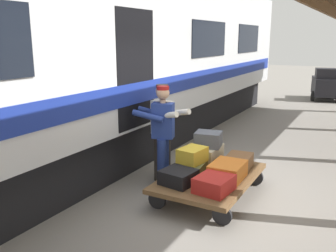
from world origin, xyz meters
TOP-DOWN VIEW (x-y plane):
  - ground_plane at (0.00, 0.00)m, footprint 60.00×60.00m
  - train_car at (3.20, 0.00)m, footprint 3.03×18.27m
  - luggage_cart at (0.25, 0.13)m, footprint 1.30×1.99m
  - suitcase_orange_carryall at (-0.04, 0.13)m, footprint 0.48×0.62m
  - suitcase_brown_leather at (-0.04, -0.42)m, footprint 0.44×0.58m
  - suitcase_black_hardshell at (0.53, 0.67)m, footprint 0.52×0.51m
  - suitcase_olive_duffel at (0.53, 0.13)m, footprint 0.45×0.64m
  - suitcase_cream_canvas at (0.53, -0.42)m, footprint 0.41×0.64m
  - suitcase_red_plastic at (-0.04, 0.67)m, footprint 0.51×0.57m
  - suitcase_yellow_case at (0.55, 0.17)m, footprint 0.40×0.50m
  - suitcase_slate_roller at (0.52, -0.43)m, footprint 0.50×0.45m
  - porter_in_overalls at (1.19, 0.02)m, footprint 0.73×0.55m
  - porter_by_door at (1.27, -0.16)m, footprint 0.72×0.53m
  - baggage_tug at (-0.31, -10.90)m, footprint 1.45×1.90m

SIDE VIEW (x-z plane):
  - ground_plane at x=0.00m, z-range 0.00..0.00m
  - luggage_cart at x=0.25m, z-range 0.13..0.47m
  - suitcase_olive_duffel at x=0.53m, z-range 0.35..0.53m
  - suitcase_black_hardshell at x=0.53m, z-range 0.35..0.56m
  - suitcase_brown_leather at x=-0.04m, z-range 0.35..0.57m
  - suitcase_red_plastic at x=-0.04m, z-range 0.35..0.57m
  - suitcase_orange_carryall at x=-0.04m, z-range 0.35..0.60m
  - suitcase_cream_canvas at x=0.53m, z-range 0.35..0.65m
  - baggage_tug at x=-0.31m, z-range -0.02..1.28m
  - suitcase_yellow_case at x=0.55m, z-range 0.53..0.77m
  - suitcase_slate_roller at x=0.52m, z-range 0.65..0.90m
  - porter_in_overalls at x=1.19m, z-range 0.07..1.78m
  - porter_by_door at x=1.27m, z-range 0.07..1.78m
  - train_car at x=3.20m, z-range 0.06..4.06m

